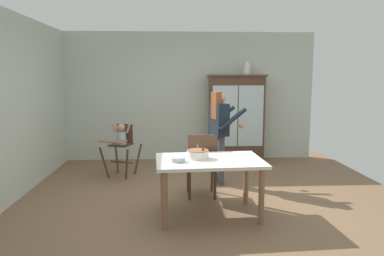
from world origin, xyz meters
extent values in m
plane|color=brown|center=(0.00, 0.00, 0.00)|extent=(6.24, 6.24, 0.00)
cube|color=beige|center=(0.00, 2.63, 1.35)|extent=(5.32, 0.06, 2.70)
cube|color=beige|center=(-2.63, 0.00, 1.35)|extent=(0.06, 5.32, 2.70)
cube|color=#4C3323|center=(0.98, 2.37, 0.89)|extent=(1.12, 0.42, 1.77)
cube|color=#4C3323|center=(0.98, 2.37, 1.79)|extent=(1.18, 0.48, 0.04)
cube|color=silver|center=(0.71, 2.15, 0.98)|extent=(0.51, 0.01, 1.24)
cube|color=silver|center=(1.24, 2.15, 0.98)|extent=(0.51, 0.01, 1.24)
cube|color=#4C3323|center=(0.98, 2.37, 0.98)|extent=(1.04, 0.36, 0.02)
cylinder|color=white|center=(1.19, 2.37, 1.92)|extent=(0.13, 0.13, 0.22)
cylinder|color=white|center=(1.19, 2.37, 2.06)|extent=(0.07, 0.07, 0.05)
cylinder|color=#4C3323|center=(-1.55, 1.17, 0.28)|extent=(0.17, 0.11, 0.56)
cylinder|color=#4C3323|center=(-1.14, 1.02, 0.28)|extent=(0.10, 0.17, 0.56)
cylinder|color=#4C3323|center=(-1.40, 1.59, 0.28)|extent=(0.10, 0.17, 0.56)
cylinder|color=#4C3323|center=(-0.99, 1.44, 0.28)|extent=(0.17, 0.11, 0.56)
cube|color=#4C3323|center=(-1.27, 1.31, 0.25)|extent=(0.41, 0.18, 0.02)
cube|color=#4C3323|center=(-1.27, 1.31, 0.57)|extent=(0.44, 0.44, 0.02)
cube|color=#4C3323|center=(-1.22, 1.45, 0.76)|extent=(0.30, 0.13, 0.34)
cube|color=brown|center=(-1.37, 1.05, 0.68)|extent=(0.50, 0.38, 0.02)
cylinder|color=#9EBCD1|center=(-1.27, 1.32, 0.70)|extent=(0.17, 0.17, 0.22)
sphere|color=tan|center=(-1.27, 1.32, 0.87)|extent=(0.15, 0.15, 0.15)
cylinder|color=tan|center=(-1.40, 1.37, 0.86)|extent=(0.11, 0.07, 0.17)
cylinder|color=tan|center=(-1.13, 1.28, 0.86)|extent=(0.11, 0.07, 0.17)
cylinder|color=#47474C|center=(0.44, 0.67, 0.41)|extent=(0.11, 0.11, 0.82)
cylinder|color=#47474C|center=(0.39, 0.83, 0.41)|extent=(0.11, 0.11, 0.82)
cube|color=#19232D|center=(0.41, 0.75, 1.08)|extent=(0.30, 0.40, 0.52)
cube|color=white|center=(0.51, 0.78, 1.08)|extent=(0.03, 0.06, 0.49)
sphere|color=tan|center=(0.41, 0.75, 1.43)|extent=(0.19, 0.19, 0.19)
cube|color=brown|center=(0.36, 0.73, 1.31)|extent=(0.16, 0.22, 0.44)
cylinder|color=#19232D|center=(0.61, 0.60, 1.10)|extent=(0.49, 0.22, 0.37)
sphere|color=tan|center=(0.76, 0.65, 0.99)|extent=(0.08, 0.08, 0.08)
cylinder|color=#19232D|center=(0.48, 0.98, 1.10)|extent=(0.49, 0.22, 0.37)
sphere|color=tan|center=(0.63, 1.03, 0.99)|extent=(0.08, 0.08, 0.08)
cube|color=silver|center=(0.11, -0.62, 0.72)|extent=(1.38, 0.97, 0.04)
cylinder|color=brown|center=(-0.45, -1.01, 0.35)|extent=(0.07, 0.07, 0.70)
cylinder|color=brown|center=(0.71, -0.94, 0.35)|extent=(0.07, 0.07, 0.70)
cylinder|color=brown|center=(-0.48, -0.29, 0.35)|extent=(0.07, 0.07, 0.70)
cylinder|color=brown|center=(0.67, -0.23, 0.35)|extent=(0.07, 0.07, 0.70)
cylinder|color=white|center=(-0.03, -0.56, 0.79)|extent=(0.28, 0.28, 0.10)
cylinder|color=#935B3D|center=(-0.03, -0.56, 0.84)|extent=(0.27, 0.27, 0.01)
cylinder|color=#F2E5CC|center=(-0.03, -0.56, 0.88)|extent=(0.01, 0.01, 0.06)
cone|color=yellow|center=(-0.03, -0.56, 0.92)|extent=(0.02, 0.02, 0.02)
sphere|color=red|center=(0.03, -0.60, 0.87)|extent=(0.04, 0.04, 0.04)
cylinder|color=#B2BCC6|center=(-0.28, -0.73, 0.77)|extent=(0.18, 0.18, 0.05)
cylinder|color=#4C3323|center=(0.25, 0.34, 0.23)|extent=(0.04, 0.04, 0.45)
cylinder|color=#4C3323|center=(-0.12, 0.33, 0.23)|extent=(0.04, 0.04, 0.45)
cylinder|color=#4C3323|center=(0.26, -0.03, 0.23)|extent=(0.04, 0.04, 0.45)
cylinder|color=#4C3323|center=(-0.11, -0.04, 0.23)|extent=(0.04, 0.04, 0.45)
cube|color=#473D38|center=(0.07, 0.15, 0.47)|extent=(0.45, 0.45, 0.03)
cube|color=#4C3323|center=(0.07, -0.05, 0.72)|extent=(0.42, 0.05, 0.48)
cylinder|color=#4C3323|center=(0.26, -0.05, 0.72)|extent=(0.03, 0.03, 0.48)
cylinder|color=#4C3323|center=(-0.12, -0.05, 0.72)|extent=(0.03, 0.03, 0.48)
camera|label=1|loc=(-0.34, -5.01, 1.78)|focal=33.48mm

